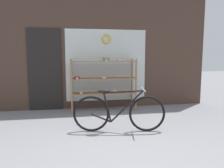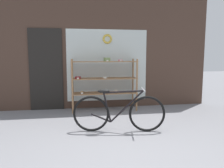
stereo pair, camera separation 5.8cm
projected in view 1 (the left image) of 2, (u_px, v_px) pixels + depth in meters
ground_plane at (124, 157)px, 3.07m from camera, size 30.00×30.00×0.00m
storefront_facade at (97, 42)px, 5.79m from camera, size 6.05×0.13×3.62m
display_case at (103, 78)px, 5.58m from camera, size 1.66×0.45×1.36m
bicycle at (119, 113)px, 4.06m from camera, size 1.70×0.47×0.81m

